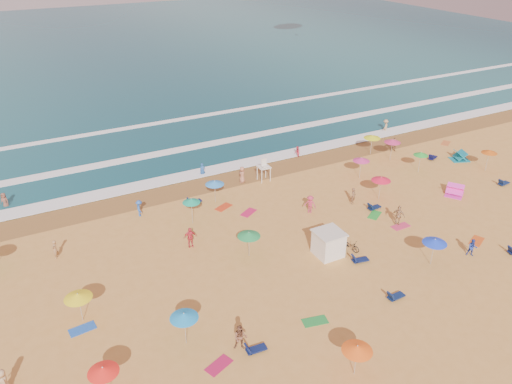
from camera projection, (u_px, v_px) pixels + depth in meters
name	position (u px, v px, depth m)	size (l,w,h in m)	color
ground	(304.00, 232.00, 43.10)	(220.00, 220.00, 0.00)	gold
ocean	(97.00, 49.00, 108.86)	(220.00, 140.00, 0.18)	#0C4756
wet_sand	(241.00, 176.00, 52.88)	(220.00, 220.00, 0.00)	olive
surf_foam	(208.00, 147.00, 59.74)	(200.00, 18.70, 0.05)	white
cabana	(328.00, 244.00, 39.69)	(2.00, 2.00, 2.00)	white
cabana_roof	(329.00, 233.00, 39.20)	(2.20, 2.20, 0.12)	silver
bicycle	(349.00, 245.00, 40.48)	(0.63, 1.79, 0.94)	black
lifeguard_stand	(264.00, 171.00, 51.47)	(1.20, 1.20, 2.10)	white
beach_umbrellas	(320.00, 210.00, 42.15)	(49.90, 27.04, 0.78)	#1A8FDE
loungers	(385.00, 228.00, 43.43)	(34.37, 20.55, 0.34)	#0E194A
towels	(343.00, 239.00, 42.07)	(47.32, 22.31, 0.03)	#B01649
popup_tents	(458.00, 171.00, 52.62)	(9.48, 8.08, 1.20)	#F436C6
beachgoers	(289.00, 200.00, 46.56)	(47.32, 27.42, 2.15)	#2256A1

